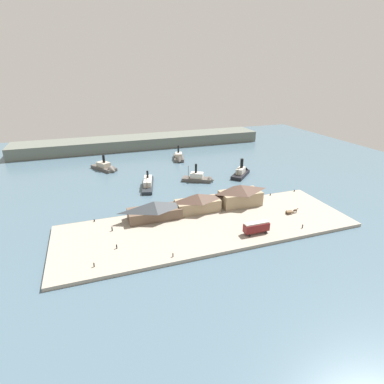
{
  "coord_description": "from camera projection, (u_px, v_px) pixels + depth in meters",
  "views": [
    {
      "loc": [
        -38.11,
        -113.4,
        55.46
      ],
      "look_at": [
        4.34,
        8.68,
        2.0
      ],
      "focal_mm": 28.12,
      "sensor_mm": 36.0,
      "label": 1
    }
  ],
  "objects": [
    {
      "name": "pedestrian_walking_east",
      "position": [
        303.0,
        226.0,
        109.74
      ],
      "size": [
        0.4,
        0.4,
        1.6
      ],
      "color": "#232328",
      "rests_on": "quay_promenade"
    },
    {
      "name": "pedestrian_at_waters_edge",
      "position": [
        112.0,
        229.0,
        107.8
      ],
      "size": [
        0.44,
        0.44,
        1.79
      ],
      "color": "#232328",
      "rests_on": "quay_promenade"
    },
    {
      "name": "ferry_shed_central_terminal",
      "position": [
        240.0,
        195.0,
        127.42
      ],
      "size": [
        17.56,
        9.4,
        8.95
      ],
      "color": "#998466",
      "rests_on": "quay_promenade"
    },
    {
      "name": "seawall_edge",
      "position": [
        192.0,
        207.0,
        128.41
      ],
      "size": [
        110.0,
        0.8,
        1.0
      ],
      "primitive_type": "cube",
      "color": "gray",
      "rests_on": "ground"
    },
    {
      "name": "ferry_moored_east",
      "position": [
        106.0,
        168.0,
        175.33
      ],
      "size": [
        15.04,
        19.1,
        10.89
      ],
      "color": "#514C47",
      "rests_on": "ground"
    },
    {
      "name": "ferry_approaching_west",
      "position": [
        148.0,
        182.0,
        152.93
      ],
      "size": [
        10.32,
        24.8,
        9.34
      ],
      "color": "#23282D",
      "rests_on": "ground"
    },
    {
      "name": "ferry_near_quay",
      "position": [
        179.0,
        158.0,
        194.4
      ],
      "size": [
        9.42,
        17.63,
        10.72
      ],
      "color": "#514C47",
      "rests_on": "ground"
    },
    {
      "name": "ferry_shed_customs_shed",
      "position": [
        198.0,
        202.0,
        121.71
      ],
      "size": [
        18.21,
        7.89,
        7.63
      ],
      "color": "#998466",
      "rests_on": "quay_promenade"
    },
    {
      "name": "mooring_post_west",
      "position": [
        94.0,
        221.0,
        114.45
      ],
      "size": [
        0.44,
        0.44,
        0.9
      ],
      "primitive_type": "cylinder",
      "color": "black",
      "rests_on": "quay_promenade"
    },
    {
      "name": "pedestrian_near_east_shed",
      "position": [
        94.0,
        265.0,
        88.32
      ],
      "size": [
        0.39,
        0.39,
        1.6
      ],
      "color": "#4C3D33",
      "rests_on": "quay_promenade"
    },
    {
      "name": "ferry_shed_east_terminal",
      "position": [
        154.0,
        210.0,
        115.84
      ],
      "size": [
        20.73,
        8.68,
        7.21
      ],
      "color": "brown",
      "rests_on": "quay_promenade"
    },
    {
      "name": "ferry_approaching_east",
      "position": [
        242.0,
        172.0,
        167.22
      ],
      "size": [
        16.47,
        16.35,
        11.39
      ],
      "color": "black",
      "rests_on": "ground"
    },
    {
      "name": "ground_plane",
      "position": [
        189.0,
        205.0,
        131.74
      ],
      "size": [
        320.0,
        320.0,
        0.0
      ],
      "primitive_type": "plane",
      "color": "#476070"
    },
    {
      "name": "street_tram",
      "position": [
        256.0,
        227.0,
        105.64
      ],
      "size": [
        9.31,
        2.95,
        4.32
      ],
      "color": "maroon",
      "rests_on": "quay_promenade"
    },
    {
      "name": "mooring_post_center_west",
      "position": [
        294.0,
        191.0,
        142.23
      ],
      "size": [
        0.44,
        0.44,
        0.9
      ],
      "primitive_type": "cylinder",
      "color": "black",
      "rests_on": "quay_promenade"
    },
    {
      "name": "pedestrian_standing_center",
      "position": [
        117.0,
        246.0,
        97.31
      ],
      "size": [
        0.41,
        0.41,
        1.66
      ],
      "color": "#232328",
      "rests_on": "quay_promenade"
    },
    {
      "name": "ferry_mid_harbor",
      "position": [
        200.0,
        178.0,
        158.32
      ],
      "size": [
        17.2,
        12.54,
        10.89
      ],
      "color": "#514C47",
      "rests_on": "ground"
    },
    {
      "name": "horse_cart",
      "position": [
        292.0,
        211.0,
        120.8
      ],
      "size": [
        5.51,
        1.7,
        1.87
      ],
      "color": "brown",
      "rests_on": "quay_promenade"
    },
    {
      "name": "pedestrian_near_west_shed",
      "position": [
        173.0,
        255.0,
        93.01
      ],
      "size": [
        0.37,
        0.37,
        1.51
      ],
      "color": "#4C3D33",
      "rests_on": "quay_promenade"
    },
    {
      "name": "mooring_post_center_east",
      "position": [
        270.0,
        194.0,
        138.04
      ],
      "size": [
        0.44,
        0.44,
        0.9
      ],
      "primitive_type": "cylinder",
      "color": "black",
      "rests_on": "quay_promenade"
    },
    {
      "name": "quay_promenade",
      "position": [
        208.0,
        226.0,
        112.31
      ],
      "size": [
        110.0,
        36.0,
        1.2
      ],
      "primitive_type": "cube",
      "color": "#9E9384",
      "rests_on": "ground"
    },
    {
      "name": "far_headland",
      "position": [
        142.0,
        142.0,
        226.22
      ],
      "size": [
        180.0,
        24.0,
        8.0
      ],
      "primitive_type": "cube",
      "color": "#60665B",
      "rests_on": "ground"
    }
  ]
}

